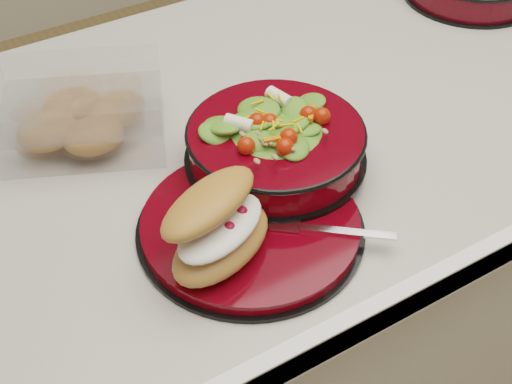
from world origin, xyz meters
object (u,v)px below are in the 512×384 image
island_counter (287,294)px  dinner_plate (251,225)px  pastry_box (81,112)px  fork (328,230)px  salad_bowl (276,138)px  croissant (218,226)px

island_counter → dinner_plate: 0.53m
pastry_box → fork: bearing=-39.2°
salad_bowl → dinner_plate: bearing=-136.6°
salad_bowl → croissant: (-0.14, -0.10, 0.01)m
island_counter → fork: (-0.12, -0.25, 0.47)m
dinner_plate → fork: fork is taller
dinner_plate → croissant: croissant is taller
dinner_plate → pastry_box: (-0.10, 0.28, 0.03)m
island_counter → fork: fork is taller
salad_bowl → fork: (-0.02, -0.14, -0.03)m
dinner_plate → pastry_box: 0.30m
island_counter → pastry_box: (-0.30, 0.09, 0.49)m
croissant → dinner_plate: bearing=0.3°
island_counter → salad_bowl: 0.53m
fork → pastry_box: 0.38m
fork → pastry_box: size_ratio=0.47×
dinner_plate → salad_bowl: bearing=43.4°
salad_bowl → croissant: 0.18m
fork → pastry_box: pastry_box is taller
fork → pastry_box: bearing=66.1°
dinner_plate → croissant: size_ratio=1.70×
pastry_box → salad_bowl: bearing=-22.5°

